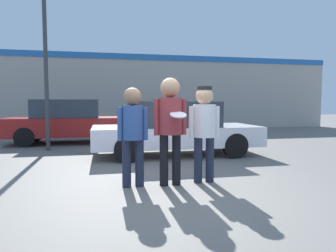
{
  "coord_description": "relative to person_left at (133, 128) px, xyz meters",
  "views": [
    {
      "loc": [
        -0.95,
        -4.8,
        1.42
      ],
      "look_at": [
        0.15,
        0.36,
        1.02
      ],
      "focal_mm": 32.0,
      "sensor_mm": 36.0,
      "label": 1
    }
  ],
  "objects": [
    {
      "name": "ground_plane",
      "position": [
        0.48,
        -0.23,
        -1.0
      ],
      "size": [
        56.0,
        56.0,
        0.0
      ],
      "primitive_type": "plane",
      "color": "#66635E"
    },
    {
      "name": "person_middle_with_frisbee",
      "position": [
        0.64,
        -0.05,
        0.14
      ],
      "size": [
        0.57,
        0.61,
        1.85
      ],
      "color": "black",
      "rests_on": "ground"
    },
    {
      "name": "parked_car_far",
      "position": [
        -1.71,
        6.13,
        -0.23
      ],
      "size": [
        4.24,
        1.79,
        1.55
      ],
      "color": "maroon",
      "rests_on": "ground"
    },
    {
      "name": "storefront_building",
      "position": [
        0.48,
        10.96,
        1.03
      ],
      "size": [
        24.0,
        0.22,
        4.0
      ],
      "color": "#B2A89E",
      "rests_on": "ground"
    },
    {
      "name": "parked_car_near",
      "position": [
        1.42,
        2.94,
        -0.27
      ],
      "size": [
        4.48,
        1.86,
        1.46
      ],
      "color": "silver",
      "rests_on": "ground"
    },
    {
      "name": "person_right",
      "position": [
        1.27,
        0.02,
        0.05
      ],
      "size": [
        0.57,
        0.4,
        1.72
      ],
      "color": "#1E2338",
      "rests_on": "ground"
    },
    {
      "name": "street_lamp",
      "position": [
        -1.9,
        4.5,
        2.78
      ],
      "size": [
        1.39,
        0.35,
        6.19
      ],
      "color": "#38383D",
      "rests_on": "ground"
    },
    {
      "name": "shrub",
      "position": [
        3.08,
        10.0,
        -0.23
      ],
      "size": [
        1.55,
        1.55,
        1.55
      ],
      "color": "#2D6B33",
      "rests_on": "ground"
    },
    {
      "name": "person_left",
      "position": [
        0.0,
        0.0,
        0.0
      ],
      "size": [
        0.51,
        0.34,
        1.68
      ],
      "color": "#1E2338",
      "rests_on": "ground"
    }
  ]
}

